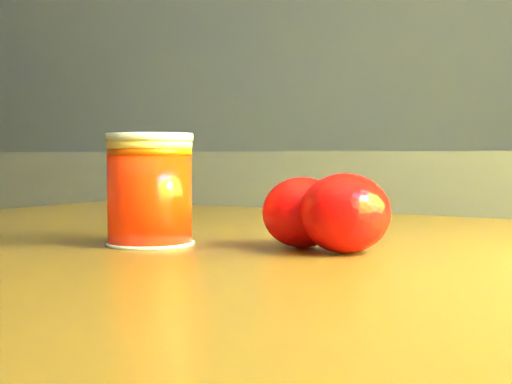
% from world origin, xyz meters
% --- Properties ---
extents(kitchen_counter, '(3.15, 0.60, 0.90)m').
position_xyz_m(kitchen_counter, '(0.00, 1.45, 0.45)').
color(kitchen_counter, '#4E4E53').
rests_on(kitchen_counter, ground).
extents(table, '(1.19, 0.92, 0.82)m').
position_xyz_m(table, '(0.96, 0.12, 0.71)').
color(table, brown).
rests_on(table, ground).
extents(juice_glass, '(0.07, 0.07, 0.09)m').
position_xyz_m(juice_glass, '(0.85, 0.10, 0.86)').
color(juice_glass, '#F82304').
rests_on(juice_glass, table).
extents(orange_front, '(0.09, 0.09, 0.06)m').
position_xyz_m(orange_front, '(1.02, 0.11, 0.85)').
color(orange_front, red).
rests_on(orange_front, table).
extents(orange_back, '(0.09, 0.09, 0.06)m').
position_xyz_m(orange_back, '(0.98, 0.13, 0.84)').
color(orange_back, red).
rests_on(orange_back, table).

